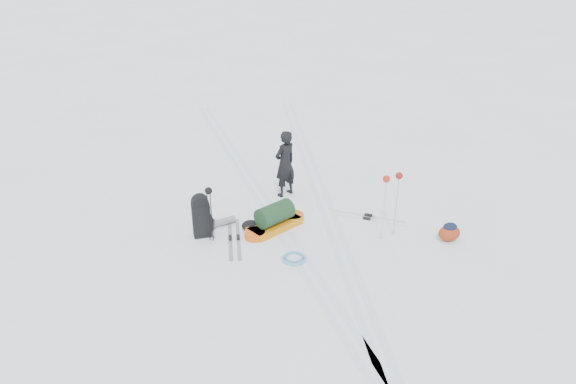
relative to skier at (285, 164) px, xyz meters
name	(u,v)px	position (x,y,z in m)	size (l,w,h in m)	color
ground	(283,232)	(-0.48, -1.74, -0.82)	(200.00, 200.00, 0.00)	white
snow_hill_backdrop	(458,276)	(62.20, 82.28, -69.84)	(359.50, 192.00, 162.45)	white
ski_tracks	(300,210)	(0.13, -0.87, -0.82)	(3.38, 17.97, 0.01)	silver
skier	(285,164)	(0.00, 0.00, 0.00)	(0.60, 0.39, 1.65)	black
pulk_sled	(275,219)	(-0.62, -1.55, -0.59)	(1.59, 1.12, 0.60)	orange
expedition_rucksack	(204,216)	(-2.12, -1.39, -0.39)	(0.97, 0.62, 0.95)	black
ski_poles_black	(209,197)	(-2.02, -1.69, 0.19)	(0.16, 0.15, 1.24)	black
ski_poles_silver	(392,185)	(1.61, -2.49, 0.41)	(0.46, 0.22, 1.47)	silver
touring_skis_grey	(234,238)	(-1.55, -1.75, -0.81)	(0.48, 1.70, 0.06)	#9A9EA3
touring_skis_white	(367,218)	(1.51, -1.62, -0.81)	(1.54, 1.16, 0.06)	silver
rope_coil	(294,258)	(-0.53, -2.82, -0.79)	(0.58, 0.58, 0.06)	#51A9C5
small_daypack	(449,232)	(2.80, -2.92, -0.63)	(0.59, 0.57, 0.40)	maroon
thermos_pair	(211,226)	(-1.98, -1.29, -0.70)	(0.21, 0.20, 0.25)	#585A60
stuff_sack	(250,225)	(-1.15, -1.47, -0.71)	(0.43, 0.36, 0.23)	black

